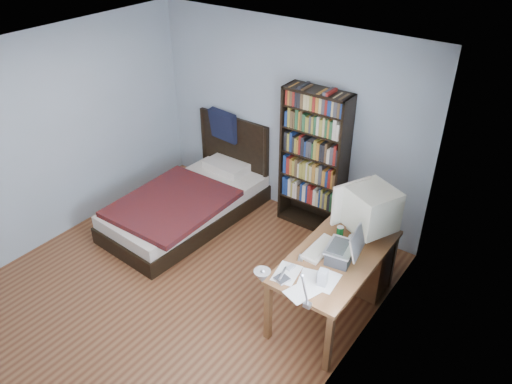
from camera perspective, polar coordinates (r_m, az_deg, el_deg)
room at (r=4.85m, az=-9.99°, el=-0.14°), size 4.20×4.24×2.50m
desk at (r=5.40m, az=10.96°, el=-7.48°), size 0.75×1.48×0.73m
crt_monitor at (r=5.08m, az=12.80°, el=-1.84°), size 0.63×0.58×0.54m
laptop at (r=4.77m, az=9.79°, el=-6.78°), size 0.37×0.37×0.40m
desk_lamp at (r=3.80m, az=1.64°, el=-9.97°), size 0.25×0.55×0.65m
keyboard at (r=4.93m, az=7.32°, el=-6.46°), size 0.18×0.45×0.04m
speaker at (r=4.51m, az=7.63°, el=-9.68°), size 0.09×0.09×0.16m
soda_can at (r=5.10m, az=9.57°, el=-4.56°), size 0.07×0.07×0.13m
mouse at (r=5.14m, az=10.87°, el=-5.00°), size 0.06×0.10×0.03m
phone_silver at (r=4.81m, az=5.15°, el=-7.50°), size 0.08×0.11×0.02m
phone_grey at (r=4.70m, az=4.00°, el=-8.61°), size 0.05×0.10×0.02m
external_drive at (r=4.57m, az=2.98°, el=-9.91°), size 0.14×0.14×0.02m
bookshelf at (r=6.09m, az=6.59°, el=3.53°), size 0.81×0.30×1.81m
bed at (r=6.55m, az=-7.49°, el=-1.02°), size 1.22×2.23×1.16m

